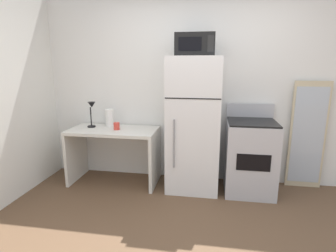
% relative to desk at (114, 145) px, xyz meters
% --- Properties ---
extents(wall_back_white, '(5.00, 0.10, 2.60)m').
position_rel_desk_xyz_m(wall_back_white, '(1.15, 0.37, 0.78)').
color(wall_back_white, white).
rests_on(wall_back_white, ground).
extents(desk, '(1.17, 0.60, 0.75)m').
position_rel_desk_xyz_m(desk, '(0.00, 0.00, 0.00)').
color(desk, silver).
rests_on(desk, ground).
extents(desk_lamp, '(0.14, 0.12, 0.35)m').
position_rel_desk_xyz_m(desk_lamp, '(-0.32, 0.05, 0.47)').
color(desk_lamp, black).
rests_on(desk_lamp, desk).
extents(coffee_mug, '(0.08, 0.08, 0.09)m').
position_rel_desk_xyz_m(coffee_mug, '(0.05, -0.02, 0.27)').
color(coffee_mug, '#D83F33').
rests_on(coffee_mug, desk).
extents(paper_towel_roll, '(0.11, 0.11, 0.24)m').
position_rel_desk_xyz_m(paper_towel_roll, '(-0.11, 0.16, 0.35)').
color(paper_towel_roll, white).
rests_on(paper_towel_roll, desk).
extents(refrigerator, '(0.65, 0.62, 1.69)m').
position_rel_desk_xyz_m(refrigerator, '(1.08, 0.00, 0.32)').
color(refrigerator, white).
rests_on(refrigerator, ground).
extents(microwave, '(0.46, 0.35, 0.26)m').
position_rel_desk_xyz_m(microwave, '(1.08, -0.02, 1.30)').
color(microwave, black).
rests_on(microwave, refrigerator).
extents(oven_range, '(0.60, 0.61, 1.10)m').
position_rel_desk_xyz_m(oven_range, '(1.79, 0.00, -0.06)').
color(oven_range, '#B7B7BC').
rests_on(oven_range, ground).
extents(leaning_mirror, '(0.44, 0.03, 1.40)m').
position_rel_desk_xyz_m(leaning_mirror, '(2.53, 0.26, 0.18)').
color(leaning_mirror, '#C6B793').
rests_on(leaning_mirror, ground).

